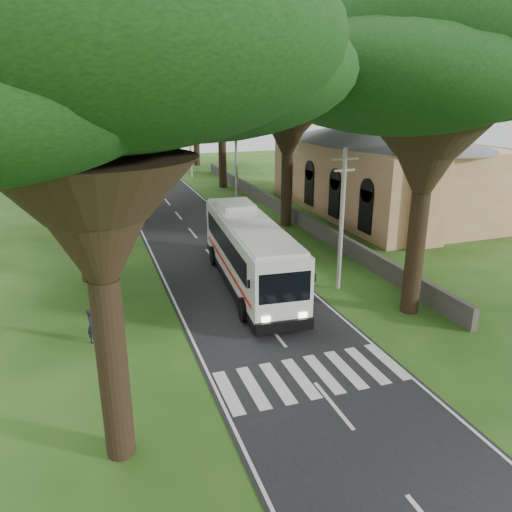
{
  "coord_description": "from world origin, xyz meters",
  "views": [
    {
      "loc": [
        -7.72,
        -17.7,
        10.98
      ],
      "look_at": [
        0.79,
        6.87,
        2.2
      ],
      "focal_mm": 35.0,
      "sensor_mm": 36.0,
      "label": 1
    }
  ],
  "objects_px": {
    "distant_car_a": "(132,188)",
    "pole_mid": "(236,167)",
    "distant_car_b": "(133,163)",
    "pedestrian": "(92,326)",
    "pole_far": "(190,144)",
    "pole_near": "(342,218)",
    "church": "(381,159)",
    "coach_bus": "(249,251)",
    "distant_car_c": "(147,161)"
  },
  "relations": [
    {
      "from": "distant_car_a",
      "to": "pole_mid",
      "type": "bearing_deg",
      "value": 134.33
    },
    {
      "from": "distant_car_a",
      "to": "distant_car_b",
      "type": "height_order",
      "value": "distant_car_b"
    },
    {
      "from": "pedestrian",
      "to": "pole_mid",
      "type": "bearing_deg",
      "value": -14.4
    },
    {
      "from": "pole_far",
      "to": "distant_car_a",
      "type": "height_order",
      "value": "pole_far"
    },
    {
      "from": "pole_mid",
      "to": "pole_far",
      "type": "height_order",
      "value": "same"
    },
    {
      "from": "pole_near",
      "to": "pole_mid",
      "type": "xyz_separation_m",
      "value": [
        0.0,
        20.0,
        0.0
      ]
    },
    {
      "from": "distant_car_b",
      "to": "church",
      "type": "bearing_deg",
      "value": -81.25
    },
    {
      "from": "church",
      "to": "pole_near",
      "type": "distance_m",
      "value": 19.88
    },
    {
      "from": "church",
      "to": "pole_near",
      "type": "relative_size",
      "value": 3.0
    },
    {
      "from": "distant_car_b",
      "to": "coach_bus",
      "type": "bearing_deg",
      "value": -107.0
    },
    {
      "from": "church",
      "to": "pole_near",
      "type": "bearing_deg",
      "value": -128.5
    },
    {
      "from": "pole_mid",
      "to": "coach_bus",
      "type": "distance_m",
      "value": 18.61
    },
    {
      "from": "pole_mid",
      "to": "pole_far",
      "type": "bearing_deg",
      "value": 90.0
    },
    {
      "from": "distant_car_c",
      "to": "pedestrian",
      "type": "relative_size",
      "value": 2.99
    },
    {
      "from": "distant_car_c",
      "to": "pole_mid",
      "type": "bearing_deg",
      "value": 101.69
    },
    {
      "from": "pole_mid",
      "to": "distant_car_c",
      "type": "distance_m",
      "value": 32.11
    },
    {
      "from": "church",
      "to": "coach_bus",
      "type": "height_order",
      "value": "church"
    },
    {
      "from": "pole_far",
      "to": "church",
      "type": "bearing_deg",
      "value": -63.18
    },
    {
      "from": "pedestrian",
      "to": "pole_near",
      "type": "bearing_deg",
      "value": -64.07
    },
    {
      "from": "church",
      "to": "distant_car_c",
      "type": "distance_m",
      "value": 39.94
    },
    {
      "from": "pole_mid",
      "to": "pole_far",
      "type": "xyz_separation_m",
      "value": [
        0.0,
        20.0,
        0.0
      ]
    },
    {
      "from": "pole_mid",
      "to": "distant_car_a",
      "type": "bearing_deg",
      "value": 126.09
    },
    {
      "from": "pole_far",
      "to": "pole_mid",
      "type": "bearing_deg",
      "value": -90.0
    },
    {
      "from": "pole_near",
      "to": "pole_far",
      "type": "distance_m",
      "value": 40.0
    },
    {
      "from": "distant_car_a",
      "to": "distant_car_b",
      "type": "bearing_deg",
      "value": -87.69
    },
    {
      "from": "coach_bus",
      "to": "distant_car_a",
      "type": "xyz_separation_m",
      "value": [
        -3.66,
        29.36,
        -1.48
      ]
    },
    {
      "from": "pole_near",
      "to": "distant_car_a",
      "type": "relative_size",
      "value": 2.26
    },
    {
      "from": "distant_car_b",
      "to": "pedestrian",
      "type": "bearing_deg",
      "value": -116.65
    },
    {
      "from": "coach_bus",
      "to": "distant_car_a",
      "type": "bearing_deg",
      "value": 101.63
    },
    {
      "from": "distant_car_a",
      "to": "distant_car_b",
      "type": "xyz_separation_m",
      "value": [
        2.06,
        19.76,
        0.02
      ]
    },
    {
      "from": "pole_mid",
      "to": "distant_car_b",
      "type": "relative_size",
      "value": 2.12
    },
    {
      "from": "church",
      "to": "pole_mid",
      "type": "relative_size",
      "value": 3.0
    },
    {
      "from": "coach_bus",
      "to": "pedestrian",
      "type": "xyz_separation_m",
      "value": [
        -8.89,
        -4.19,
        -1.3
      ]
    },
    {
      "from": "church",
      "to": "pedestrian",
      "type": "height_order",
      "value": "church"
    },
    {
      "from": "pole_far",
      "to": "pedestrian",
      "type": "relative_size",
      "value": 4.94
    },
    {
      "from": "pole_far",
      "to": "pedestrian",
      "type": "bearing_deg",
      "value": -107.89
    },
    {
      "from": "pedestrian",
      "to": "distant_car_a",
      "type": "bearing_deg",
      "value": 8.33
    },
    {
      "from": "pole_near",
      "to": "distant_car_a",
      "type": "bearing_deg",
      "value": 104.87
    },
    {
      "from": "church",
      "to": "pole_far",
      "type": "distance_m",
      "value": 27.41
    },
    {
      "from": "distant_car_a",
      "to": "pedestrian",
      "type": "relative_size",
      "value": 2.19
    },
    {
      "from": "pole_far",
      "to": "coach_bus",
      "type": "distance_m",
      "value": 38.24
    },
    {
      "from": "church",
      "to": "distant_car_b",
      "type": "xyz_separation_m",
      "value": [
        -18.66,
        35.68,
        -4.26
      ]
    },
    {
      "from": "pole_near",
      "to": "coach_bus",
      "type": "distance_m",
      "value": 5.54
    },
    {
      "from": "pole_far",
      "to": "coach_bus",
      "type": "xyz_separation_m",
      "value": [
        -4.69,
        -37.89,
        -2.07
      ]
    },
    {
      "from": "pole_far",
      "to": "distant_car_a",
      "type": "xyz_separation_m",
      "value": [
        -8.36,
        -8.54,
        -3.55
      ]
    },
    {
      "from": "pole_mid",
      "to": "pedestrian",
      "type": "height_order",
      "value": "pole_mid"
    },
    {
      "from": "church",
      "to": "distant_car_a",
      "type": "bearing_deg",
      "value": 142.47
    },
    {
      "from": "church",
      "to": "pole_mid",
      "type": "distance_m",
      "value": 13.16
    },
    {
      "from": "distant_car_a",
      "to": "church",
      "type": "bearing_deg",
      "value": 150.71
    },
    {
      "from": "church",
      "to": "pole_near",
      "type": "xyz_separation_m",
      "value": [
        -12.36,
        -15.55,
        -0.73
      ]
    }
  ]
}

